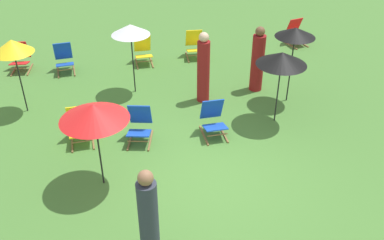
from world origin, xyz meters
TOP-DOWN VIEW (x-y plane):
  - ground_plane at (0.00, 0.00)m, footprint 40.00×40.00m
  - deckchair_1 at (-1.09, 1.43)m, footprint 0.64×0.85m
  - deckchair_2 at (0.50, 1.33)m, footprint 0.49×0.77m
  - deckchair_3 at (-2.34, 1.66)m, footprint 0.51×0.78m
  - deckchair_4 at (4.35, 5.78)m, footprint 0.65×0.85m
  - deckchair_6 at (0.97, 5.47)m, footprint 0.53×0.79m
  - deckchair_7 at (-4.04, 5.60)m, footprint 0.55×0.80m
  - deckchair_8 at (-0.58, 5.35)m, footprint 0.48×0.76m
  - deckchair_9 at (-2.82, 5.25)m, footprint 0.54×0.80m
  - umbrella_0 at (-1.00, 3.64)m, footprint 0.94×0.94m
  - umbrella_1 at (2.04, 1.56)m, footprint 1.10×1.10m
  - umbrella_2 at (2.68, 2.40)m, footprint 0.93×0.93m
  - umbrella_3 at (-3.64, 3.20)m, footprint 0.91×0.91m
  - umbrella_4 at (-1.93, 0.15)m, footprint 1.21×1.21m
  - person_0 at (2.10, 3.12)m, footprint 0.38×0.38m
  - person_1 at (0.62, 2.84)m, footprint 0.32×0.32m
  - person_2 at (-1.26, -1.74)m, footprint 0.40×0.40m

SIDE VIEW (x-z plane):
  - ground_plane at x=0.00m, z-range 0.00..0.00m
  - deckchair_1 at x=-1.09m, z-range -0.05..0.79m
  - deckchair_2 at x=0.50m, z-range -0.05..0.79m
  - deckchair_3 at x=-2.34m, z-range -0.05..0.79m
  - deckchair_4 at x=4.35m, z-range -0.05..0.79m
  - deckchair_6 at x=0.97m, z-range -0.05..0.79m
  - deckchair_7 at x=-4.04m, z-range -0.05..0.79m
  - deckchair_8 at x=-0.58m, z-range -0.05..0.79m
  - deckchair_9 at x=-2.82m, z-range -0.05..0.79m
  - person_2 at x=-1.26m, z-range -0.04..1.63m
  - person_0 at x=2.10m, z-range -0.05..1.66m
  - person_1 at x=0.62m, z-range -0.04..1.75m
  - umbrella_4 at x=-1.93m, z-range 0.71..2.42m
  - umbrella_1 at x=2.04m, z-range 0.71..2.42m
  - umbrella_3 at x=-3.64m, z-range 0.75..2.57m
  - umbrella_0 at x=-1.00m, z-range 0.77..2.58m
  - umbrella_2 at x=2.68m, z-range 0.83..2.73m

